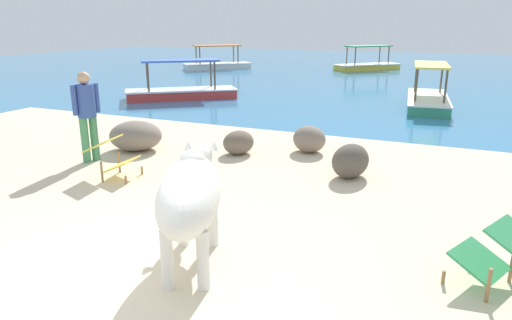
{
  "coord_description": "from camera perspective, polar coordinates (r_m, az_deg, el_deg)",
  "views": [
    {
      "loc": [
        2.68,
        -2.95,
        2.47
      ],
      "look_at": [
        0.1,
        3.0,
        0.55
      ],
      "focal_mm": 32.54,
      "sensor_mm": 36.0,
      "label": 1
    }
  ],
  "objects": [
    {
      "name": "shore_rock_flat",
      "position": [
        9.47,
        -14.57,
        2.9
      ],
      "size": [
        1.23,
        1.16,
        0.58
      ],
      "primitive_type": "ellipsoid",
      "rotation": [
        0.0,
        0.0,
        0.25
      ],
      "color": "gray",
      "rests_on": "sand_beach"
    },
    {
      "name": "cow",
      "position": [
        4.75,
        -8.03,
        -4.11
      ],
      "size": [
        1.21,
        2.07,
        1.17
      ],
      "rotation": [
        0.0,
        0.0,
        1.97
      ],
      "color": "silver",
      "rests_on": "sand_beach"
    },
    {
      "name": "sand_beach",
      "position": [
        4.68,
        -16.6,
        -15.85
      ],
      "size": [
        18.0,
        14.0,
        0.04
      ],
      "primitive_type": "cube",
      "color": "beige",
      "rests_on": "ground"
    },
    {
      "name": "shore_rock_large",
      "position": [
        7.69,
        11.53,
        -0.11
      ],
      "size": [
        0.72,
        0.88,
        0.56
      ],
      "primitive_type": "ellipsoid",
      "rotation": [
        0.0,
        0.0,
        1.32
      ],
      "color": "brown",
      "rests_on": "sand_beach"
    },
    {
      "name": "water_surface",
      "position": [
        25.22,
        17.46,
        10.15
      ],
      "size": [
        60.0,
        36.0,
        0.03
      ],
      "primitive_type": "cube",
      "color": "teal",
      "rests_on": "ground"
    },
    {
      "name": "boat_white",
      "position": [
        26.21,
        -4.78,
        11.68
      ],
      "size": [
        3.42,
        3.41,
        1.29
      ],
      "rotation": [
        0.0,
        0.0,
        3.92
      ],
      "color": "white",
      "rests_on": "water_surface"
    },
    {
      "name": "boat_red",
      "position": [
        15.97,
        -9.16,
        8.45
      ],
      "size": [
        3.6,
        3.18,
        1.29
      ],
      "rotation": [
        0.0,
        0.0,
        3.81
      ],
      "color": "#C63833",
      "rests_on": "water_surface"
    },
    {
      "name": "shore_rock_small",
      "position": [
        9.09,
        6.56,
        2.57
      ],
      "size": [
        0.93,
        0.93,
        0.52
      ],
      "primitive_type": "ellipsoid",
      "rotation": [
        0.0,
        0.0,
        2.36
      ],
      "color": "gray",
      "rests_on": "sand_beach"
    },
    {
      "name": "deck_chair_near",
      "position": [
        7.84,
        -17.23,
        0.62
      ],
      "size": [
        0.84,
        0.64,
        0.68
      ],
      "rotation": [
        0.0,
        0.0,
        0.15
      ],
      "color": "olive",
      "rests_on": "sand_beach"
    },
    {
      "name": "person_standing",
      "position": [
        8.82,
        -20.09,
        5.81
      ],
      "size": [
        0.32,
        0.48,
        1.62
      ],
      "rotation": [
        0.0,
        0.0,
        5.92
      ],
      "color": "#428956",
      "rests_on": "sand_beach"
    },
    {
      "name": "shore_rock_medium",
      "position": [
        8.91,
        -2.17,
        2.17
      ],
      "size": [
        0.65,
        0.75,
        0.45
      ],
      "primitive_type": "ellipsoid",
      "rotation": [
        0.0,
        0.0,
        1.41
      ],
      "color": "#6B5B4C",
      "rests_on": "sand_beach"
    },
    {
      "name": "boat_yellow",
      "position": [
        26.3,
        13.51,
        11.31
      ],
      "size": [
        3.35,
        3.47,
        1.29
      ],
      "rotation": [
        0.0,
        0.0,
        3.96
      ],
      "color": "gold",
      "rests_on": "water_surface"
    },
    {
      "name": "boat_green",
      "position": [
        15.05,
        20.38,
        7.15
      ],
      "size": [
        1.49,
        3.76,
        1.29
      ],
      "rotation": [
        0.0,
        0.0,
        4.81
      ],
      "color": "#338E66",
      "rests_on": "water_surface"
    },
    {
      "name": "deck_chair_far",
      "position": [
        4.93,
        27.63,
        -10.08
      ],
      "size": [
        0.92,
        0.81,
        0.68
      ],
      "rotation": [
        0.0,
        0.0,
        2.7
      ],
      "color": "olive",
      "rests_on": "sand_beach"
    }
  ]
}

